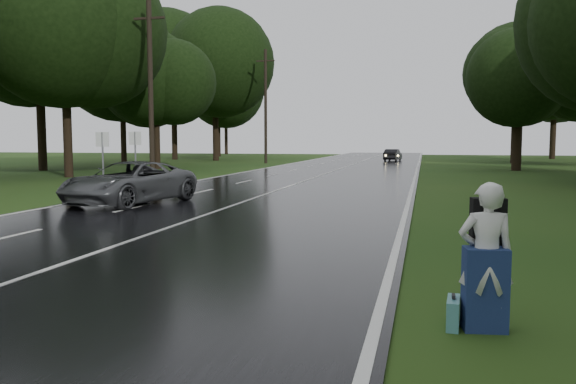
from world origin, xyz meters
name	(u,v)px	position (x,y,z in m)	size (l,w,h in m)	color
ground	(68,264)	(0.00, 0.00, 0.00)	(160.00, 160.00, 0.00)	#254113
road	(299,183)	(0.00, 20.00, 0.02)	(12.00, 140.00, 0.04)	black
lane_center	(299,183)	(0.00, 20.00, 0.04)	(0.12, 140.00, 0.01)	silver
grey_car	(130,183)	(-3.70, 9.06, 0.78)	(2.45, 5.32, 1.48)	#494B4E
far_car	(393,155)	(3.09, 52.14, 0.66)	(1.31, 3.75, 1.23)	black
hitchhiker	(486,262)	(7.07, -2.06, 0.83)	(0.71, 0.65, 1.79)	silver
suitcase	(453,313)	(6.71, -2.06, 0.18)	(0.15, 0.50, 0.36)	teal
utility_pole_mid	(153,180)	(-8.50, 20.37, 0.00)	(1.80, 0.28, 9.89)	black
utility_pole_far	(266,163)	(-8.50, 44.08, 0.00)	(1.80, 0.28, 10.78)	black
road_sign_a	(104,192)	(-7.20, 13.16, 0.00)	(0.62, 0.10, 2.60)	white
road_sign_b	(136,187)	(-7.20, 16.04, 0.00)	(0.64, 0.10, 2.66)	white
tree_left_d	(69,177)	(-14.68, 21.67, 0.00)	(10.14, 10.14, 15.85)	black
tree_left_e	(157,169)	(-13.88, 31.93, 0.00)	(7.99, 7.99, 12.48)	black
tree_left_f	(216,160)	(-15.79, 50.02, 0.00)	(11.50, 11.50, 17.97)	black
tree_right_e	(516,171)	(12.93, 35.96, 0.00)	(7.69, 7.69, 12.02)	black
tree_right_f	(513,163)	(14.73, 49.97, 0.00)	(9.98, 9.98, 15.60)	black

